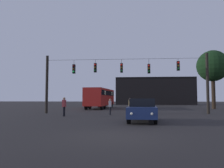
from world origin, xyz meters
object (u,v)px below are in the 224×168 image
object	(u,v)px
pedestrian_crossing_right	(64,106)
tree_left_silhouette	(213,66)
car_near_right	(142,109)
city_bus	(100,96)
pedestrian_crossing_left	(110,106)
pedestrian_crossing_center	(130,105)

from	to	relation	value
pedestrian_crossing_right	tree_left_silhouette	distance (m)	24.39
car_near_right	pedestrian_crossing_right	bearing A→B (deg)	149.04
city_bus	car_near_right	xyz separation A→B (m)	(5.44, -19.36, -1.07)
city_bus	pedestrian_crossing_right	xyz separation A→B (m)	(-1.06, -15.45, -0.95)
pedestrian_crossing_left	pedestrian_crossing_right	size ratio (longest dim) A/B	0.92
city_bus	car_near_right	distance (m)	20.14
city_bus	tree_left_silhouette	distance (m)	17.60
pedestrian_crossing_right	pedestrian_crossing_left	bearing A→B (deg)	27.79
pedestrian_crossing_center	pedestrian_crossing_right	xyz separation A→B (m)	(-5.66, -3.76, 0.05)
car_near_right	tree_left_silhouette	bearing A→B (deg)	59.13
pedestrian_crossing_left	tree_left_silhouette	xyz separation A→B (m)	(14.26, 13.44, 5.54)
pedestrian_crossing_left	tree_left_silhouette	distance (m)	20.37
pedestrian_crossing_right	tree_left_silhouette	world-z (taller)	tree_left_silhouette
city_bus	car_near_right	bearing A→B (deg)	-74.29
city_bus	pedestrian_crossing_right	world-z (taller)	city_bus
pedestrian_crossing_center	pedestrian_crossing_right	bearing A→B (deg)	-146.41
pedestrian_crossing_right	pedestrian_crossing_center	bearing A→B (deg)	33.59
car_near_right	pedestrian_crossing_left	distance (m)	6.49
car_near_right	tree_left_silhouette	xyz separation A→B (m)	(11.57, 19.35, 5.59)
pedestrian_crossing_left	city_bus	bearing A→B (deg)	101.54
pedestrian_crossing_right	city_bus	bearing A→B (deg)	86.08
pedestrian_crossing_center	pedestrian_crossing_right	size ratio (longest dim) A/B	0.95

